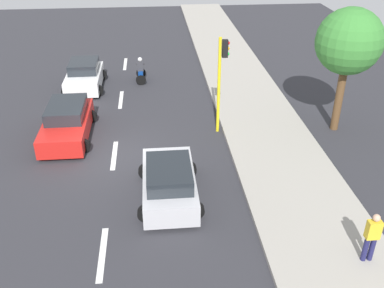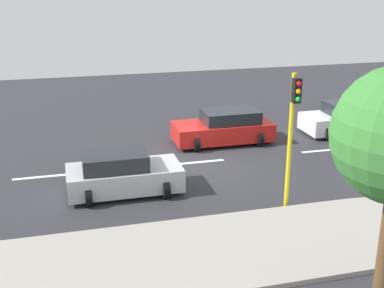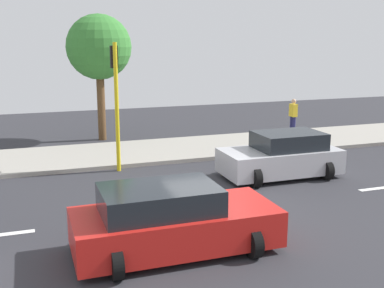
{
  "view_description": "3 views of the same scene",
  "coord_description": "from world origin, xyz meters",
  "px_view_note": "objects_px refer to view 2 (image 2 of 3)",
  "views": [
    {
      "loc": [
        1.82,
        -16.26,
        9.56
      ],
      "look_at": [
        3.21,
        -1.59,
        1.28
      ],
      "focal_mm": 40.58,
      "sensor_mm": 36.0,
      "label": 1
    },
    {
      "loc": [
        18.65,
        -5.07,
        7.35
      ],
      "look_at": [
        2.29,
        -0.77,
        1.63
      ],
      "focal_mm": 46.95,
      "sensor_mm": 36.0,
      "label": 2
    },
    {
      "loc": [
        -11.61,
        4.76,
        4.61
      ],
      "look_at": [
        1.99,
        0.02,
        1.42
      ],
      "focal_mm": 44.63,
      "sensor_mm": 36.0,
      "label": 3
    }
  ],
  "objects_px": {
    "traffic_light_corner": "(292,123)",
    "car_white": "(343,119)",
    "car_silver": "(122,174)",
    "car_red": "(224,128)"
  },
  "relations": [
    {
      "from": "car_silver",
      "to": "car_white",
      "type": "bearing_deg",
      "value": 111.08
    },
    {
      "from": "car_red",
      "to": "traffic_light_corner",
      "type": "distance_m",
      "value": 7.38
    },
    {
      "from": "car_white",
      "to": "car_silver",
      "type": "xyz_separation_m",
      "value": [
        4.36,
        -11.3,
        0.0
      ]
    },
    {
      "from": "car_red",
      "to": "traffic_light_corner",
      "type": "height_order",
      "value": "traffic_light_corner"
    },
    {
      "from": "traffic_light_corner",
      "to": "car_silver",
      "type": "bearing_deg",
      "value": -117.22
    },
    {
      "from": "traffic_light_corner",
      "to": "car_white",
      "type": "bearing_deg",
      "value": 138.47
    },
    {
      "from": "car_white",
      "to": "car_silver",
      "type": "distance_m",
      "value": 12.11
    },
    {
      "from": "car_silver",
      "to": "traffic_light_corner",
      "type": "xyz_separation_m",
      "value": [
        2.63,
        5.11,
        2.22
      ]
    },
    {
      "from": "car_white",
      "to": "car_red",
      "type": "bearing_deg",
      "value": -90.54
    },
    {
      "from": "car_white",
      "to": "traffic_light_corner",
      "type": "bearing_deg",
      "value": -41.53
    }
  ]
}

